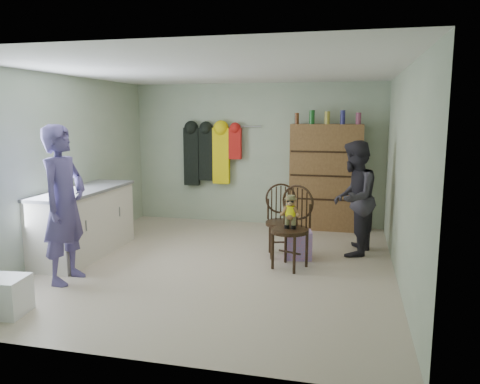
% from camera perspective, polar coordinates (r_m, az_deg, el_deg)
% --- Properties ---
extents(ground_plane, '(5.00, 5.00, 0.00)m').
position_cam_1_polar(ground_plane, '(6.27, -2.68, -8.81)').
color(ground_plane, beige).
rests_on(ground_plane, ground).
extents(room_walls, '(5.00, 5.00, 5.00)m').
position_cam_1_polar(room_walls, '(6.47, -1.48, 6.05)').
color(room_walls, '#ABB99B').
rests_on(room_walls, ground).
extents(counter, '(0.64, 1.86, 0.94)m').
position_cam_1_polar(counter, '(6.92, -18.44, -3.47)').
color(counter, silver).
rests_on(counter, ground).
extents(plastic_tub, '(0.44, 0.42, 0.38)m').
position_cam_1_polar(plastic_tub, '(5.28, -26.69, -11.25)').
color(plastic_tub, white).
rests_on(plastic_tub, ground).
extents(chair_front, '(0.62, 0.62, 1.07)m').
position_cam_1_polar(chair_front, '(6.04, 6.37, -3.48)').
color(chair_front, '#382313').
rests_on(chair_front, ground).
extents(chair_far, '(0.54, 0.54, 1.00)m').
position_cam_1_polar(chair_far, '(6.57, 5.05, -3.11)').
color(chair_far, '#382313').
rests_on(chair_far, ground).
extents(striped_bag, '(0.41, 0.35, 0.39)m').
position_cam_1_polar(striped_bag, '(6.51, 7.07, -6.39)').
color(striped_bag, pink).
rests_on(striped_bag, ground).
extents(person_left, '(0.46, 0.68, 1.85)m').
position_cam_1_polar(person_left, '(5.82, -20.66, -1.43)').
color(person_left, '#4E447D').
rests_on(person_left, ground).
extents(person_right, '(0.76, 0.89, 1.61)m').
position_cam_1_polar(person_right, '(6.71, 13.69, -0.75)').
color(person_right, '#2D2B33').
rests_on(person_right, ground).
extents(dresser, '(1.20, 0.39, 2.03)m').
position_cam_1_polar(dresser, '(8.09, 10.41, 1.83)').
color(dresser, brown).
rests_on(dresser, ground).
extents(coat_rack, '(1.42, 0.12, 1.09)m').
position_cam_1_polar(coat_rack, '(8.50, -3.66, 4.64)').
color(coat_rack, '#99999E').
rests_on(coat_rack, ground).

